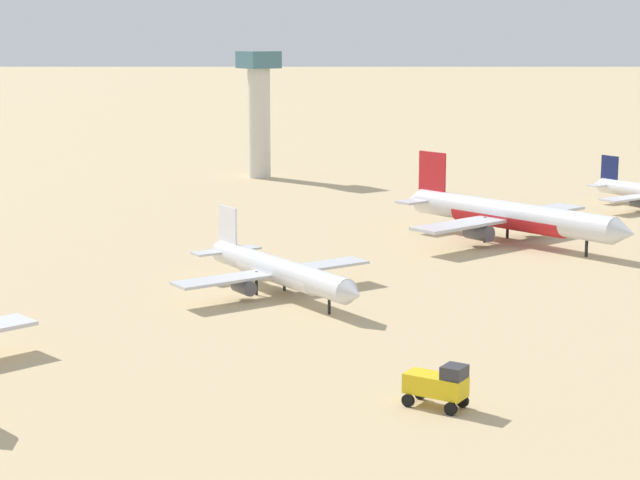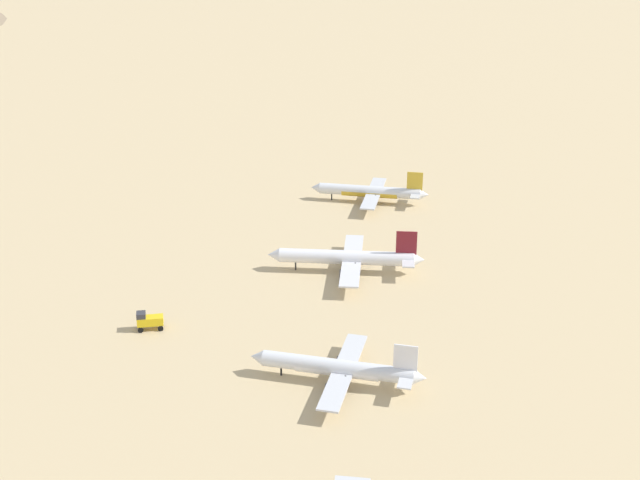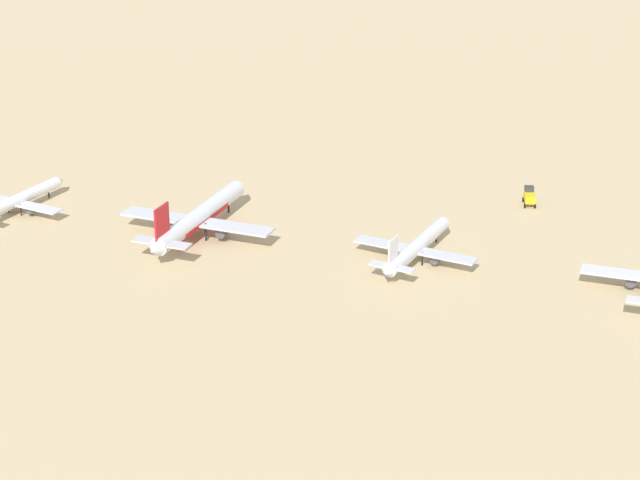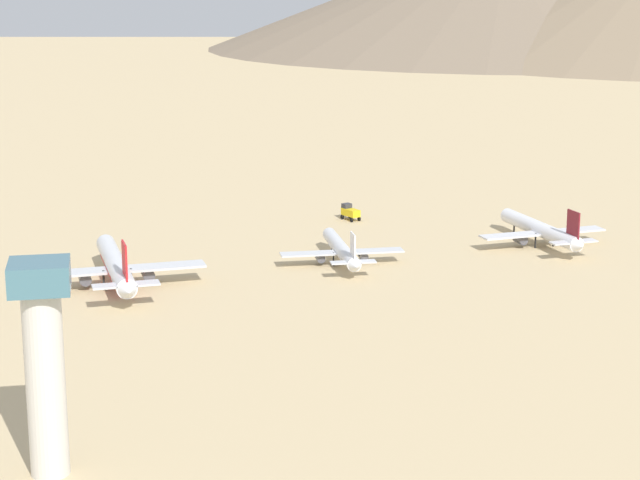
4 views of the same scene
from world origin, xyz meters
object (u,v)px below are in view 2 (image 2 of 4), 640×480
parked_jet_0 (371,192)px  parked_jet_2 (339,368)px  service_truck (149,320)px  parked_jet_1 (348,258)px

parked_jet_0 → parked_jet_2: (-10.68, 95.57, -0.19)m
parked_jet_2 → service_truck: size_ratio=5.65×
parked_jet_0 → parked_jet_2: 96.16m
service_truck → parked_jet_2: bearing=165.4°
parked_jet_2 → parked_jet_0: bearing=-83.6°
parked_jet_0 → parked_jet_1: size_ratio=0.93×
parked_jet_2 → service_truck: 42.75m
parked_jet_1 → parked_jet_2: bearing=99.2°
service_truck → parked_jet_1: bearing=-132.8°
parked_jet_2 → service_truck: parked_jet_2 is taller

